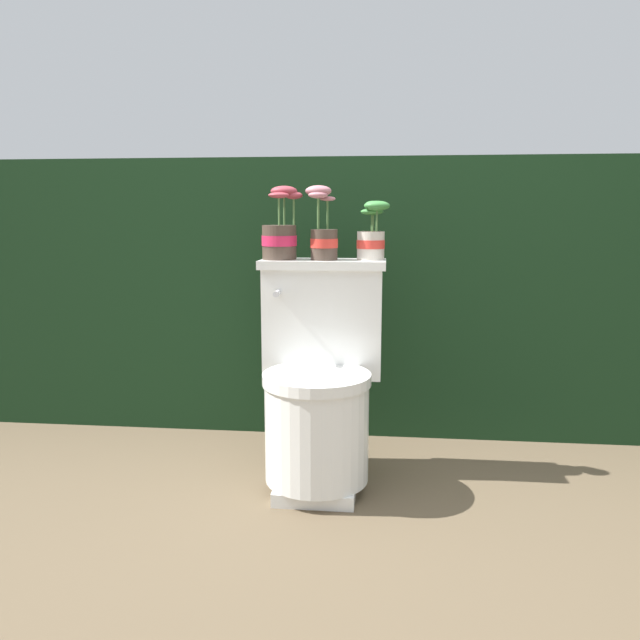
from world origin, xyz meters
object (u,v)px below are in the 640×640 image
(potted_plant_left, at_px, (280,234))
(potted_plant_middle, at_px, (372,236))
(potted_plant_midleft, at_px, (323,233))
(toilet, at_px, (319,386))

(potted_plant_left, bearing_deg, potted_plant_middle, 3.35)
(potted_plant_left, distance_m, potted_plant_midleft, 0.15)
(potted_plant_left, bearing_deg, toilet, -39.98)
(toilet, distance_m, potted_plant_midleft, 0.53)
(potted_plant_midleft, bearing_deg, potted_plant_left, 177.16)
(potted_plant_left, xyz_separation_m, potted_plant_midleft, (0.15, -0.01, 0.01))
(potted_plant_left, relative_size, potted_plant_middle, 1.26)
(potted_plant_middle, bearing_deg, toilet, -139.05)
(toilet, distance_m, potted_plant_middle, 0.55)
(toilet, height_order, potted_plant_midleft, potted_plant_midleft)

